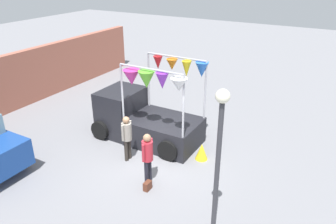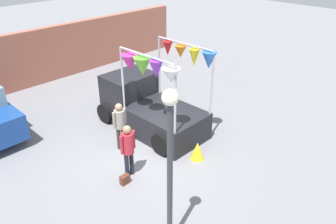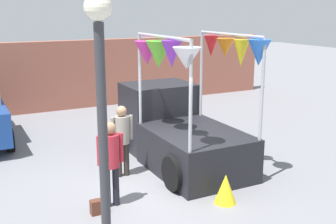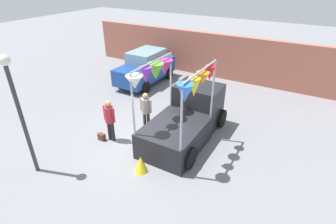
{
  "view_description": "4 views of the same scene",
  "coord_description": "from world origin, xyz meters",
  "px_view_note": "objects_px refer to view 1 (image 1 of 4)",
  "views": [
    {
      "loc": [
        -8.25,
        -5.28,
        6.33
      ],
      "look_at": [
        1.02,
        -0.0,
        1.46
      ],
      "focal_mm": 35.0,
      "sensor_mm": 36.0,
      "label": 1
    },
    {
      "loc": [
        -5.93,
        -6.77,
        6.29
      ],
      "look_at": [
        0.95,
        -0.08,
        1.18
      ],
      "focal_mm": 35.0,
      "sensor_mm": 36.0,
      "label": 2
    },
    {
      "loc": [
        -3.64,
        -7.76,
        3.77
      ],
      "look_at": [
        0.55,
        0.36,
        1.51
      ],
      "focal_mm": 45.0,
      "sensor_mm": 36.0,
      "label": 3
    },
    {
      "loc": [
        5.03,
        -6.77,
        5.91
      ],
      "look_at": [
        0.94,
        0.28,
        1.44
      ],
      "focal_mm": 28.0,
      "sensor_mm": 36.0,
      "label": 4
    }
  ],
  "objects_px": {
    "handbag": "(148,186)",
    "person_vendor": "(127,134)",
    "street_lamp": "(219,146)",
    "vendor_truck": "(142,116)",
    "person_customer": "(147,154)",
    "folded_kite_bundle_sunflower": "(202,152)"
  },
  "relations": [
    {
      "from": "person_customer",
      "to": "person_vendor",
      "type": "distance_m",
      "value": 1.52
    },
    {
      "from": "person_customer",
      "to": "folded_kite_bundle_sunflower",
      "type": "distance_m",
      "value": 2.36
    },
    {
      "from": "vendor_truck",
      "to": "folded_kite_bundle_sunflower",
      "type": "relative_size",
      "value": 6.94
    },
    {
      "from": "vendor_truck",
      "to": "street_lamp",
      "type": "height_order",
      "value": "street_lamp"
    },
    {
      "from": "handbag",
      "to": "person_vendor",
      "type": "bearing_deg",
      "value": 54.28
    },
    {
      "from": "person_customer",
      "to": "handbag",
      "type": "distance_m",
      "value": 0.98
    },
    {
      "from": "vendor_truck",
      "to": "person_vendor",
      "type": "xyz_separation_m",
      "value": [
        -1.61,
        -0.45,
        0.07
      ]
    },
    {
      "from": "person_vendor",
      "to": "street_lamp",
      "type": "xyz_separation_m",
      "value": [
        -1.73,
        -3.93,
        1.57
      ]
    },
    {
      "from": "person_vendor",
      "to": "handbag",
      "type": "relative_size",
      "value": 5.93
    },
    {
      "from": "street_lamp",
      "to": "person_customer",
      "type": "bearing_deg",
      "value": 69.32
    },
    {
      "from": "handbag",
      "to": "street_lamp",
      "type": "relative_size",
      "value": 0.07
    },
    {
      "from": "vendor_truck",
      "to": "street_lamp",
      "type": "bearing_deg",
      "value": -127.31
    },
    {
      "from": "vendor_truck",
      "to": "person_customer",
      "type": "bearing_deg",
      "value": -143.04
    },
    {
      "from": "vendor_truck",
      "to": "person_vendor",
      "type": "bearing_deg",
      "value": -164.51
    },
    {
      "from": "vendor_truck",
      "to": "folded_kite_bundle_sunflower",
      "type": "xyz_separation_m",
      "value": [
        -0.31,
        -2.69,
        -0.63
      ]
    },
    {
      "from": "vendor_truck",
      "to": "person_customer",
      "type": "height_order",
      "value": "vendor_truck"
    },
    {
      "from": "person_customer",
      "to": "street_lamp",
      "type": "xyz_separation_m",
      "value": [
        -0.98,
        -2.61,
        1.54
      ]
    },
    {
      "from": "street_lamp",
      "to": "folded_kite_bundle_sunflower",
      "type": "xyz_separation_m",
      "value": [
        3.03,
        1.69,
        -2.27
      ]
    },
    {
      "from": "handbag",
      "to": "folded_kite_bundle_sunflower",
      "type": "relative_size",
      "value": 0.47
    },
    {
      "from": "vendor_truck",
      "to": "person_vendor",
      "type": "distance_m",
      "value": 1.67
    },
    {
      "from": "street_lamp",
      "to": "handbag",
      "type": "bearing_deg",
      "value": 75.24
    },
    {
      "from": "street_lamp",
      "to": "folded_kite_bundle_sunflower",
      "type": "distance_m",
      "value": 4.15
    }
  ]
}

